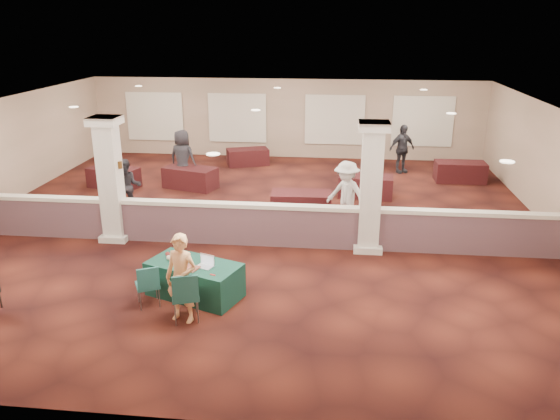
# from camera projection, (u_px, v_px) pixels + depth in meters

# --- Properties ---
(ground) EXTENTS (16.00, 16.00, 0.00)m
(ground) POSITION_uv_depth(u_px,v_px,m) (257.00, 224.00, 15.34)
(ground) COLOR #4A1B12
(ground) RESTS_ON ground
(wall_back) EXTENTS (16.00, 0.04, 3.20)m
(wall_back) POSITION_uv_depth(u_px,v_px,m) (286.00, 119.00, 22.32)
(wall_back) COLOR gray
(wall_back) RESTS_ON ground
(wall_front) EXTENTS (16.00, 0.04, 3.20)m
(wall_front) POSITION_uv_depth(u_px,v_px,m) (168.00, 321.00, 7.30)
(wall_front) COLOR gray
(wall_front) RESTS_ON ground
(ceiling) EXTENTS (16.00, 16.00, 0.02)m
(ceiling) POSITION_uv_depth(u_px,v_px,m) (256.00, 109.00, 14.28)
(ceiling) COLOR white
(ceiling) RESTS_ON wall_back
(partition_wall) EXTENTS (15.60, 0.28, 1.10)m
(partition_wall) POSITION_uv_depth(u_px,v_px,m) (248.00, 223.00, 13.74)
(partition_wall) COLOR brown
(partition_wall) RESTS_ON ground
(column_left) EXTENTS (0.72, 0.72, 3.20)m
(column_left) POSITION_uv_depth(u_px,v_px,m) (111.00, 179.00, 13.75)
(column_left) COLOR beige
(column_left) RESTS_ON ground
(column_right) EXTENTS (0.72, 0.72, 3.20)m
(column_right) POSITION_uv_depth(u_px,v_px,m) (371.00, 187.00, 13.08)
(column_right) COLOR beige
(column_right) RESTS_ON ground
(sconce_left) EXTENTS (0.12, 0.12, 0.18)m
(sconce_left) POSITION_uv_depth(u_px,v_px,m) (98.00, 164.00, 13.66)
(sconce_left) COLOR brown
(sconce_left) RESTS_ON column_left
(sconce_right) EXTENTS (0.12, 0.12, 0.18)m
(sconce_right) POSITION_uv_depth(u_px,v_px,m) (120.00, 165.00, 13.60)
(sconce_right) COLOR brown
(sconce_right) RESTS_ON column_left
(near_table) EXTENTS (2.10, 1.55, 0.73)m
(near_table) POSITION_uv_depth(u_px,v_px,m) (195.00, 279.00, 11.23)
(near_table) COLOR #0E3426
(near_table) RESTS_ON ground
(conf_chair_main) EXTENTS (0.64, 0.64, 1.01)m
(conf_chair_main) POSITION_uv_depth(u_px,v_px,m) (185.00, 293.00, 10.17)
(conf_chair_main) COLOR #1F5A5B
(conf_chair_main) RESTS_ON ground
(conf_chair_side) EXTENTS (0.60, 0.60, 0.89)m
(conf_chair_side) POSITION_uv_depth(u_px,v_px,m) (148.00, 283.00, 10.73)
(conf_chair_side) COLOR #1F5A5B
(conf_chair_side) RESTS_ON ground
(woman) EXTENTS (0.71, 0.56, 1.74)m
(woman) POSITION_uv_depth(u_px,v_px,m) (181.00, 278.00, 10.15)
(woman) COLOR #EF9E67
(woman) RESTS_ON ground
(far_table_front_left) EXTENTS (1.83, 1.23, 0.68)m
(far_table_front_left) POSITION_uv_depth(u_px,v_px,m) (114.00, 177.00, 18.59)
(far_table_front_left) COLOR black
(far_table_front_left) RESTS_ON ground
(far_table_front_center) EXTENTS (1.76, 0.93, 0.70)m
(far_table_front_center) POSITION_uv_depth(u_px,v_px,m) (301.00, 204.00, 15.87)
(far_table_front_center) COLOR black
(far_table_front_center) RESTS_ON ground
(far_table_front_right) EXTENTS (1.78, 1.00, 0.70)m
(far_table_front_right) POSITION_uv_depth(u_px,v_px,m) (366.00, 186.00, 17.59)
(far_table_front_right) COLOR black
(far_table_front_right) RESTS_ON ground
(far_table_back_left) EXTENTS (1.94, 1.37, 0.71)m
(far_table_back_left) POSITION_uv_depth(u_px,v_px,m) (190.00, 178.00, 18.51)
(far_table_back_left) COLOR black
(far_table_back_left) RESTS_ON ground
(far_table_back_center) EXTENTS (1.76, 1.29, 0.64)m
(far_table_back_center) POSITION_uv_depth(u_px,v_px,m) (248.00, 157.00, 21.47)
(far_table_back_center) COLOR black
(far_table_back_center) RESTS_ON ground
(far_table_back_right) EXTENTS (1.72, 0.87, 0.70)m
(far_table_back_right) POSITION_uv_depth(u_px,v_px,m) (460.00, 172.00, 19.26)
(far_table_back_right) COLOR black
(far_table_back_right) RESTS_ON ground
(attendee_a) EXTENTS (0.89, 0.66, 1.65)m
(attendee_a) POSITION_uv_depth(u_px,v_px,m) (128.00, 187.00, 15.88)
(attendee_a) COLOR black
(attendee_a) RESTS_ON ground
(attendee_b) EXTENTS (1.29, 1.15, 1.87)m
(attendee_b) POSITION_uv_depth(u_px,v_px,m) (346.00, 195.00, 14.78)
(attendee_b) COLOR #B8B7B4
(attendee_b) RESTS_ON ground
(attendee_c) EXTENTS (1.17, 0.96, 1.81)m
(attendee_c) POSITION_uv_depth(u_px,v_px,m) (402.00, 149.00, 20.21)
(attendee_c) COLOR black
(attendee_c) RESTS_ON ground
(attendee_d) EXTENTS (1.04, 0.71, 1.93)m
(attendee_d) POSITION_uv_depth(u_px,v_px,m) (183.00, 158.00, 18.62)
(attendee_d) COLOR black
(attendee_d) RESTS_ON ground
(laptop_base) EXTENTS (0.39, 0.33, 0.02)m
(laptop_base) POSITION_uv_depth(u_px,v_px,m) (204.00, 267.00, 10.94)
(laptop_base) COLOR silver
(laptop_base) RESTS_ON near_table
(laptop_screen) EXTENTS (0.31, 0.13, 0.22)m
(laptop_screen) POSITION_uv_depth(u_px,v_px,m) (207.00, 259.00, 11.00)
(laptop_screen) COLOR silver
(laptop_screen) RESTS_ON near_table
(screen_glow) EXTENTS (0.28, 0.11, 0.19)m
(screen_glow) POSITION_uv_depth(u_px,v_px,m) (207.00, 260.00, 10.99)
(screen_glow) COLOR silver
(screen_glow) RESTS_ON near_table
(knitting) EXTENTS (0.48, 0.42, 0.03)m
(knitting) POSITION_uv_depth(u_px,v_px,m) (188.00, 268.00, 10.87)
(knitting) COLOR #B03A1C
(knitting) RESTS_ON near_table
(yarn_cream) EXTENTS (0.11, 0.11, 0.11)m
(yarn_cream) POSITION_uv_depth(u_px,v_px,m) (169.00, 258.00, 11.24)
(yarn_cream) COLOR beige
(yarn_cream) RESTS_ON near_table
(yarn_red) EXTENTS (0.10, 0.10, 0.10)m
(yarn_red) POSITION_uv_depth(u_px,v_px,m) (168.00, 254.00, 11.43)
(yarn_red) COLOR maroon
(yarn_red) RESTS_ON near_table
(yarn_grey) EXTENTS (0.10, 0.10, 0.10)m
(yarn_grey) POSITION_uv_depth(u_px,v_px,m) (179.00, 255.00, 11.38)
(yarn_grey) COLOR #4B4C50
(yarn_grey) RESTS_ON near_table
(scissors) EXTENTS (0.12, 0.07, 0.01)m
(scissors) POSITION_uv_depth(u_px,v_px,m) (213.00, 275.00, 10.60)
(scissors) COLOR red
(scissors) RESTS_ON near_table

